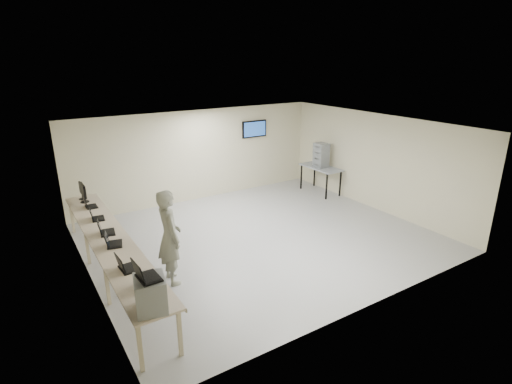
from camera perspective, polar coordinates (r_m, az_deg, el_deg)
room at (r=9.66m, az=0.62°, el=1.27°), size 8.01×7.01×2.81m
workbench at (r=8.53m, az=-20.14°, el=-6.63°), size 0.76×6.00×0.90m
equipment_box at (r=5.99m, az=-14.85°, el=-13.89°), size 0.52×0.56×0.50m
laptop_on_box at (r=5.81m, az=-15.68°, el=-11.31°), size 0.33×0.40×0.30m
laptop_0 at (r=6.63m, az=-15.99°, el=-12.40°), size 0.35×0.39×0.28m
laptop_1 at (r=7.19m, az=-18.20°, el=-10.01°), size 0.33×0.39×0.29m
laptop_2 at (r=8.13m, az=-19.97°, el=-6.72°), size 0.39×0.43×0.29m
laptop_3 at (r=8.70m, az=-20.86°, el=-5.13°), size 0.37×0.42×0.30m
laptop_4 at (r=9.50m, az=-21.98°, el=-3.28°), size 0.33×0.38×0.28m
laptop_5 at (r=10.31m, az=-22.78°, el=-1.68°), size 0.29×0.35×0.27m
monitor_near at (r=10.67m, az=-23.43°, el=0.09°), size 0.21×0.47×0.47m
monitor_far at (r=10.92m, az=-23.66°, el=0.32°), size 0.19×0.43×0.42m
soldier at (r=8.04m, az=-12.26°, el=-6.31°), size 0.49×0.73×1.94m
side_table at (r=13.31m, az=9.25°, el=3.28°), size 0.69×1.47×0.88m
storage_bins at (r=13.18m, az=9.29°, el=5.22°), size 0.37×0.41×0.79m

